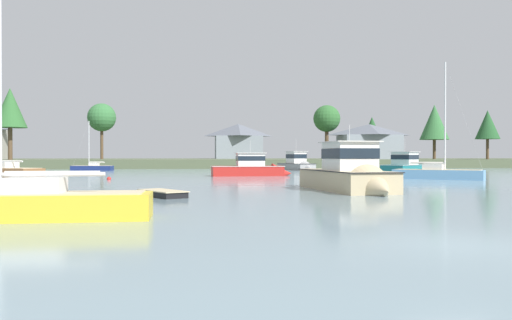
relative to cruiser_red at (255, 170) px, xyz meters
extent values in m
plane|color=gray|center=(0.04, -43.15, -0.59)|extent=(400.00, 400.00, 0.00)
cube|color=#4C563D|center=(0.04, 56.68, 0.18)|extent=(163.80, 52.16, 1.53)
cube|color=#B2231E|center=(-0.81, -0.05, -0.34)|extent=(7.82, 2.90, 1.67)
cone|color=#B2231E|center=(3.03, 0.17, -0.34)|extent=(2.27, 2.35, 2.23)
cube|color=silver|center=(-0.81, -0.05, 0.46)|extent=(7.98, 3.01, 0.05)
cube|color=silver|center=(-0.50, -0.03, 1.18)|extent=(3.01, 2.14, 1.38)
cube|color=#19232D|center=(-0.50, -0.03, 1.32)|extent=(3.07, 2.19, 0.50)
cube|color=beige|center=(-0.50, -0.03, 1.90)|extent=(3.37, 2.48, 0.06)
cylinder|color=silver|center=(-0.50, -0.03, 2.59)|extent=(0.03, 0.03, 1.32)
cube|color=gray|center=(9.10, 22.89, -0.35)|extent=(4.61, 8.80, 1.60)
cone|color=gray|center=(10.14, 18.81, -0.35)|extent=(2.87, 2.86, 2.36)
cube|color=black|center=(9.10, 22.89, 0.42)|extent=(4.76, 8.99, 0.05)
cube|color=silver|center=(9.12, 22.81, 1.36)|extent=(2.78, 3.47, 1.82)
cube|color=#19232D|center=(9.12, 22.81, 1.54)|extent=(2.84, 3.54, 0.65)
cube|color=beige|center=(9.12, 22.81, 2.29)|extent=(3.20, 3.91, 0.06)
cylinder|color=silver|center=(9.12, 22.81, 3.31)|extent=(0.03, 0.03, 1.98)
cube|color=brown|center=(-26.72, 1.42, -0.45)|extent=(9.58, 7.42, 1.51)
cube|color=#CCB78E|center=(-26.72, 1.42, 0.32)|extent=(8.91, 6.83, 0.04)
cube|color=silver|center=(-26.31, 1.16, 0.63)|extent=(2.72, 2.61, 0.57)
cylinder|color=silver|center=(-25.74, 0.81, 1.02)|extent=(3.33, 2.16, 0.15)
cylinder|color=silver|center=(-25.74, 0.81, 1.07)|extent=(2.99, 1.95, 0.14)
cube|color=tan|center=(3.06, -23.53, -0.30)|extent=(4.09, 9.32, 1.96)
cone|color=tan|center=(3.54, -28.02, -0.30)|extent=(3.07, 2.82, 2.82)
cube|color=black|center=(3.06, -23.53, 0.65)|extent=(4.23, 9.51, 0.05)
cube|color=silver|center=(3.13, -24.24, 1.55)|extent=(2.82, 3.31, 1.74)
cube|color=#19232D|center=(3.13, -24.24, 1.72)|extent=(2.88, 3.38, 0.63)
cube|color=beige|center=(3.13, -24.24, 2.45)|extent=(3.26, 3.72, 0.06)
cylinder|color=silver|center=(3.13, -24.24, 3.00)|extent=(0.03, 0.03, 1.05)
cube|color=#196B70|center=(21.47, 10.17, -0.36)|extent=(8.29, 7.99, 1.59)
cone|color=#196B70|center=(24.56, 13.02, -0.36)|extent=(3.63, 3.65, 2.80)
cube|color=silver|center=(21.47, 10.17, 0.41)|extent=(8.49, 8.19, 0.05)
cube|color=silver|center=(21.38, 10.09, 1.27)|extent=(3.98, 3.95, 1.66)
cube|color=#19232D|center=(21.38, 10.09, 1.44)|extent=(4.06, 4.02, 0.60)
cube|color=beige|center=(21.38, 10.09, 2.13)|extent=(4.53, 4.49, 0.06)
cylinder|color=silver|center=(21.38, 10.09, 3.05)|extent=(0.03, 0.03, 1.78)
cube|color=navy|center=(-21.80, 23.13, -0.48)|extent=(6.23, 2.63, 1.20)
cube|color=#CCB78E|center=(-21.80, 23.13, 0.14)|extent=(5.84, 2.37, 0.04)
cube|color=silver|center=(-21.51, 23.08, 0.34)|extent=(1.48, 1.29, 0.36)
cylinder|color=silver|center=(-22.28, 23.20, 3.49)|extent=(0.12, 0.12, 6.65)
cylinder|color=silver|center=(-21.09, 23.02, 0.62)|extent=(2.40, 0.46, 0.10)
cylinder|color=silver|center=(-21.09, 23.02, 0.67)|extent=(2.17, 0.47, 0.14)
cylinder|color=#999999|center=(-23.48, 23.39, 3.46)|extent=(2.41, 0.39, 6.61)
cube|color=black|center=(-8.10, -27.62, -0.49)|extent=(2.75, 3.41, 0.46)
cube|color=#C6B289|center=(-8.10, -27.62, -0.26)|extent=(2.91, 3.58, 0.05)
cube|color=tan|center=(-8.10, -27.62, -0.30)|extent=(1.00, 0.65, 0.03)
cube|color=#669ECC|center=(15.99, -10.02, -0.46)|extent=(7.71, 6.45, 1.49)
cube|color=#CCB78E|center=(15.99, -10.02, 0.31)|extent=(7.17, 5.96, 0.04)
cube|color=silver|center=(15.66, -9.78, 0.57)|extent=(2.22, 2.14, 0.48)
cylinder|color=silver|center=(16.50, -10.40, 5.29)|extent=(0.16, 0.16, 9.93)
cylinder|color=silver|center=(15.21, -9.45, 0.91)|extent=(2.66, 2.00, 0.13)
cylinder|color=silver|center=(15.21, -9.45, 0.96)|extent=(2.41, 1.82, 0.14)
cylinder|color=#999999|center=(17.79, -11.34, 5.27)|extent=(2.60, 1.92, 9.88)
cube|color=gold|center=(-12.21, -36.90, -0.46)|extent=(8.67, 2.24, 1.49)
cube|color=#CCB78E|center=(-12.21, -36.90, 0.31)|extent=(8.14, 1.98, 0.04)
cube|color=silver|center=(-11.78, -36.89, 0.59)|extent=(1.92, 1.37, 0.52)
cylinder|color=silver|center=(-11.18, -36.88, 0.95)|extent=(3.45, 0.20, 0.14)
cylinder|color=silver|center=(-11.18, -36.88, 1.00)|extent=(3.11, 0.19, 0.14)
sphere|color=red|center=(-14.30, -7.16, -0.52)|extent=(0.39, 0.39, 0.39)
torus|color=#333338|center=(-14.30, -7.16, -0.29)|extent=(0.12, 0.12, 0.02)
cylinder|color=brown|center=(-37.08, 33.50, 5.30)|extent=(0.71, 0.71, 8.72)
cone|color=#2D602D|center=(-37.08, 33.50, 9.61)|extent=(5.40, 5.40, 6.60)
cylinder|color=brown|center=(48.74, 35.75, 4.12)|extent=(0.53, 0.53, 6.35)
cone|color=#235128|center=(48.74, 35.75, 7.57)|extent=(4.49, 4.49, 5.49)
cylinder|color=brown|center=(43.12, 45.98, 4.33)|extent=(0.62, 0.62, 6.78)
cone|color=#336B38|center=(43.12, 45.98, 8.67)|extent=(5.98, 5.98, 7.30)
cylinder|color=brown|center=(-25.13, 49.36, 4.49)|extent=(0.59, 0.59, 7.10)
sphere|color=#336B38|center=(-25.13, 49.36, 9.31)|extent=(5.60, 5.60, 5.60)
cylinder|color=brown|center=(21.10, 49.93, 4.59)|extent=(0.80, 0.80, 7.30)
sphere|color=#2D602D|center=(21.10, 49.93, 9.52)|extent=(5.68, 5.68, 5.68)
cylinder|color=brown|center=(32.31, 53.55, 4.32)|extent=(0.49, 0.49, 6.76)
cone|color=#235128|center=(32.31, 53.55, 7.68)|extent=(4.22, 4.22, 5.16)
cube|color=gray|center=(29.40, 47.11, 3.43)|extent=(11.86, 7.81, 4.97)
pyramid|color=#565B66|center=(29.40, 47.11, 7.07)|extent=(12.80, 8.43, 2.31)
cube|color=gray|center=(3.66, 66.37, 3.64)|extent=(10.92, 8.31, 5.40)
pyramid|color=#565B66|center=(3.66, 66.37, 7.82)|extent=(11.79, 8.97, 2.95)
camera|label=1|loc=(-6.32, -54.81, 1.57)|focal=35.56mm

